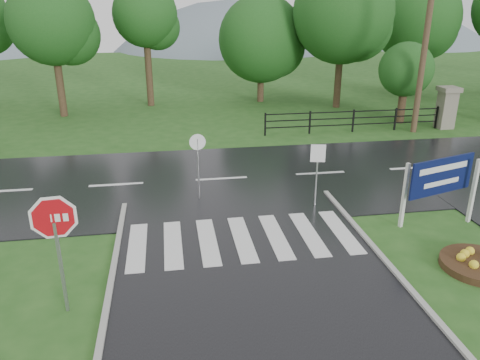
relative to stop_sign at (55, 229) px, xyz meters
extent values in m
cube|color=black|center=(4.42, 7.63, -2.05)|extent=(90.00, 8.00, 0.04)
cube|color=silver|center=(1.42, 2.63, -1.99)|extent=(0.50, 2.80, 0.02)
cube|color=silver|center=(2.42, 2.63, -1.99)|extent=(0.50, 2.80, 0.02)
cube|color=silver|center=(3.42, 2.63, -1.99)|extent=(0.50, 2.80, 0.02)
cube|color=silver|center=(4.42, 2.63, -1.99)|extent=(0.50, 2.80, 0.02)
cube|color=silver|center=(5.42, 2.63, -1.99)|extent=(0.50, 2.80, 0.02)
cube|color=silver|center=(6.42, 2.63, -1.99)|extent=(0.50, 2.80, 0.02)
cube|color=silver|center=(7.42, 2.63, -1.99)|extent=(0.50, 2.80, 0.02)
cube|color=gray|center=(17.42, 13.63, -1.05)|extent=(0.80, 0.80, 2.00)
cube|color=#6B6659|center=(17.42, 13.63, 0.07)|extent=(1.00, 1.00, 0.24)
cube|color=black|center=(12.17, 13.63, -1.65)|extent=(9.50, 0.05, 0.05)
cube|color=black|center=(12.17, 13.63, -1.30)|extent=(9.50, 0.05, 0.05)
cube|color=black|center=(12.17, 13.63, -0.95)|extent=(9.50, 0.05, 0.05)
cube|color=black|center=(7.42, 13.63, -1.45)|extent=(0.08, 0.08, 1.20)
cube|color=black|center=(16.92, 13.63, -1.45)|extent=(0.08, 0.08, 1.20)
sphere|color=slate|center=(12.42, 62.63, -19.33)|extent=(48.00, 48.00, 48.00)
sphere|color=slate|center=(40.42, 62.63, -15.01)|extent=(36.00, 36.00, 36.00)
cube|color=#939399|center=(0.00, 0.00, -0.95)|extent=(0.07, 0.07, 2.20)
cylinder|color=white|center=(0.00, 0.01, 0.26)|extent=(1.32, 0.17, 1.32)
cylinder|color=#B00C14|center=(0.00, 0.00, 0.26)|extent=(1.15, 0.16, 1.15)
cube|color=silver|center=(9.38, 2.75, -1.01)|extent=(0.13, 0.13, 2.07)
cube|color=silver|center=(11.66, 2.75, -1.01)|extent=(0.13, 0.13, 2.07)
cube|color=#0A1142|center=(10.52, 2.75, -0.44)|extent=(2.39, 0.80, 1.14)
cube|color=white|center=(10.52, 2.71, -0.18)|extent=(1.88, 0.60, 0.19)
cube|color=white|center=(10.52, 2.71, -0.65)|extent=(1.39, 0.44, 0.16)
cylinder|color=#332111|center=(10.27, 0.17, -1.95)|extent=(1.96, 1.96, 0.20)
cube|color=#939399|center=(7.24, 4.65, -1.02)|extent=(0.04, 0.04, 2.05)
cube|color=white|center=(7.24, 4.63, -0.16)|extent=(0.48, 0.12, 0.59)
cylinder|color=#939399|center=(3.41, 5.84, -0.94)|extent=(0.07, 0.07, 2.21)
cylinder|color=white|center=(3.41, 5.82, 0.05)|extent=(0.55, 0.06, 0.55)
cylinder|color=#473523|center=(15.38, 13.13, 2.49)|extent=(0.30, 0.30, 9.08)
cylinder|color=#3D2B1C|center=(15.61, 15.13, -0.80)|extent=(0.43, 0.43, 2.50)
sphere|color=#164816|center=(15.61, 15.13, 0.95)|extent=(2.96, 2.96, 2.96)
camera|label=1|loc=(2.45, -9.28, 4.47)|focal=35.00mm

